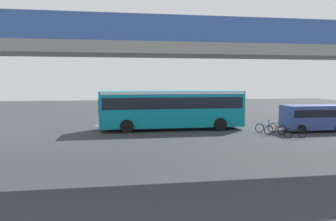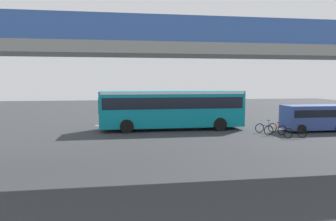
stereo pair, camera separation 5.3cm
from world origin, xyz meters
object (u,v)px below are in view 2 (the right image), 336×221
object	(u,v)px
city_bus	(172,106)
bicycle_red	(275,130)
bicycle_black	(295,133)
bicycle_blue	(266,128)
pedestrian	(239,112)
traffic_sign	(187,103)
parked_van	(313,116)

from	to	relation	value
city_bus	bicycle_red	size ratio (longest dim) A/B	6.52
city_bus	bicycle_black	xyz separation A→B (m)	(-7.84, 5.13, -1.51)
bicycle_blue	pedestrian	world-z (taller)	pedestrian
traffic_sign	bicycle_red	bearing A→B (deg)	122.90
bicycle_black	bicycle_red	distance (m)	1.52
bicycle_red	parked_van	bearing A→B (deg)	-161.36
bicycle_blue	traffic_sign	distance (m)	8.12
bicycle_red	traffic_sign	xyz separation A→B (m)	(4.92, -7.61, 1.52)
bicycle_red	traffic_sign	bearing A→B (deg)	-57.10
parked_van	traffic_sign	world-z (taller)	traffic_sign
bicycle_blue	traffic_sign	bearing A→B (deg)	-53.01
parked_van	bicycle_red	distance (m)	4.15
bicycle_red	pedestrian	world-z (taller)	pedestrian
city_bus	bicycle_black	size ratio (longest dim) A/B	6.52
bicycle_red	pedestrian	size ratio (longest dim) A/B	0.99
bicycle_blue	traffic_sign	world-z (taller)	traffic_sign
bicycle_blue	pedestrian	size ratio (longest dim) A/B	0.99
parked_van	bicycle_black	xyz separation A→B (m)	(3.06, 2.59, -0.81)
city_bus	pedestrian	xyz separation A→B (m)	(-7.67, -4.73, -1.00)
bicycle_blue	pedestrian	bearing A→B (deg)	-95.78
parked_van	bicycle_blue	size ratio (longest dim) A/B	2.71
city_bus	bicycle_red	xyz separation A→B (m)	(-7.05, 3.83, -1.51)
city_bus	parked_van	distance (m)	11.22
bicycle_blue	traffic_sign	xyz separation A→B (m)	(4.80, -6.37, 1.52)
bicycle_black	traffic_sign	xyz separation A→B (m)	(5.72, -8.90, 1.52)
city_bus	bicycle_black	distance (m)	9.49
bicycle_red	pedestrian	bearing A→B (deg)	-94.14
city_bus	pedestrian	size ratio (longest dim) A/B	6.44
city_bus	traffic_sign	bearing A→B (deg)	-119.36
parked_van	pedestrian	world-z (taller)	parked_van
parked_van	bicycle_blue	distance (m)	4.06
bicycle_black	bicycle_red	xyz separation A→B (m)	(0.80, -1.29, 0.00)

